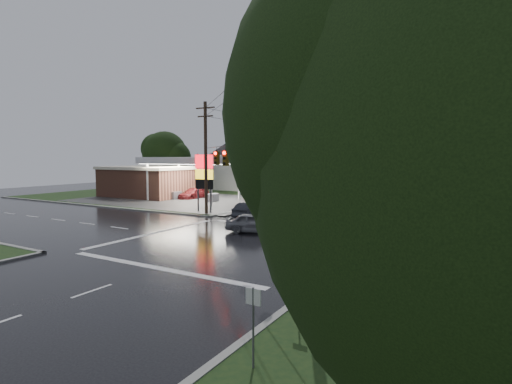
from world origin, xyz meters
The scene contains 15 objects.
ground centered at (0.00, 0.00, 0.00)m, with size 120.00×120.00×0.00m, color black.
grass_nw centered at (-26.00, 26.00, 0.04)m, with size 36.00×36.00×0.08m, color black.
gas_station centered at (-25.68, 19.70, 2.55)m, with size 26.20×18.00×5.60m.
pylon_sign centered at (-10.50, 10.50, 4.01)m, with size 2.00×0.35×6.00m.
utility_pole_nw centered at (-9.50, 9.50, 5.72)m, with size 2.20×0.32×11.00m.
utility_pole_se centered at (9.50, -9.50, 5.72)m, with size 2.20×0.32×11.00m.
utility_pole_n centered at (-9.50, 38.00, 5.47)m, with size 2.20×0.32×10.50m.
traffic_signals centered at (0.02, -0.02, 6.48)m, with size 26.87×26.87×1.47m.
house_near centered at (-20.95, 36.00, 4.41)m, with size 11.05×8.48×8.60m.
house_far centered at (-21.95, 48.00, 4.41)m, with size 11.05×8.48×8.60m.
tree_nw_behind centered at (-33.84, 29.99, 6.18)m, with size 8.93×7.60×10.00m.
tree_ne_near centered at (14.14, 21.99, 5.56)m, with size 7.99×6.80×8.98m.
car_north centered at (-4.91, 10.01, 0.71)m, with size 1.49×4.28×1.41m, color black.
car_crossing centered at (-0.58, 3.71, 0.74)m, with size 1.74×4.33×1.47m, color slate.
car_pump centered at (-19.80, 20.19, 0.73)m, with size 2.05×5.03×1.46m, color maroon.
Camera 1 is at (14.42, -21.83, 5.76)m, focal length 28.00 mm.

